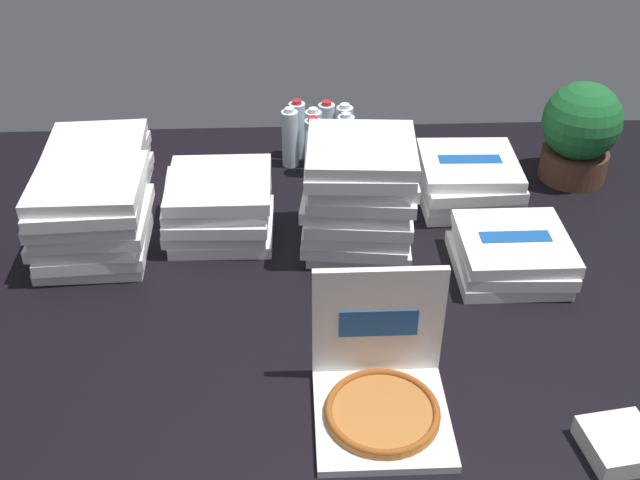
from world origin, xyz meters
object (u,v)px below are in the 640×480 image
(open_pizza_box, at_px, (381,388))
(water_bottle_0, at_px, (314,138))
(pizza_stack_left_mid, at_px, (468,181))
(potted_plant, at_px, (580,131))
(pizza_stack_center_near, at_px, (91,217))
(pizza_stack_center_far, at_px, (219,206))
(pizza_stack_right_mid, at_px, (511,254))
(water_bottle_6, at_px, (297,130))
(water_bottle_1, at_px, (313,147))
(pizza_stack_right_near, at_px, (359,195))
(water_bottle_2, at_px, (344,134))
(water_bottle_3, at_px, (290,138))
(pizza_stack_right_far, at_px, (98,167))
(napkin_pile, at_px, (619,444))
(water_bottle_4, at_px, (327,131))
(water_bottle_5, at_px, (346,144))

(open_pizza_box, relative_size, water_bottle_0, 1.50)
(pizza_stack_left_mid, xyz_separation_m, potted_plant, (0.45, 0.16, 0.12))
(pizza_stack_center_near, bearing_deg, water_bottle_0, 38.26)
(pizza_stack_center_far, xyz_separation_m, pizza_stack_right_mid, (0.97, -0.27, -0.04))
(water_bottle_6, bearing_deg, pizza_stack_left_mid, -31.02)
(pizza_stack_center_far, relative_size, water_bottle_1, 1.51)
(pizza_stack_right_mid, relative_size, pizza_stack_left_mid, 0.97)
(pizza_stack_right_near, xyz_separation_m, water_bottle_1, (-0.14, 0.49, -0.07))
(water_bottle_1, relative_size, water_bottle_2, 1.00)
(water_bottle_3, bearing_deg, pizza_stack_right_near, -68.41)
(pizza_stack_right_far, xyz_separation_m, napkin_pile, (1.53, -1.34, -0.08))
(pizza_stack_left_mid, distance_m, water_bottle_4, 0.63)
(water_bottle_3, distance_m, water_bottle_6, 0.08)
(pizza_stack_left_mid, bearing_deg, water_bottle_5, 150.35)
(water_bottle_0, bearing_deg, open_pizza_box, -84.48)
(open_pizza_box, xyz_separation_m, napkin_pile, (0.58, -0.17, -0.04))
(pizza_stack_right_mid, relative_size, potted_plant, 0.94)
(pizza_stack_right_far, xyz_separation_m, water_bottle_5, (0.95, 0.13, 0.01))
(pizza_stack_center_near, distance_m, water_bottle_0, 0.97)
(pizza_stack_right_near, xyz_separation_m, water_bottle_4, (-0.08, 0.63, -0.07))
(water_bottle_3, height_order, water_bottle_6, same)
(pizza_stack_center_far, relative_size, water_bottle_0, 1.51)
(pizza_stack_center_far, height_order, pizza_stack_right_mid, pizza_stack_center_far)
(water_bottle_0, distance_m, water_bottle_3, 0.09)
(pizza_stack_center_near, relative_size, water_bottle_0, 1.54)
(pizza_stack_left_mid, height_order, water_bottle_6, water_bottle_6)
(pizza_stack_right_far, height_order, napkin_pile, pizza_stack_right_far)
(pizza_stack_right_far, relative_size, water_bottle_2, 1.53)
(water_bottle_4, bearing_deg, water_bottle_1, -112.75)
(water_bottle_5, relative_size, napkin_pile, 1.48)
(water_bottle_3, bearing_deg, pizza_stack_center_far, -117.80)
(pizza_stack_center_far, bearing_deg, napkin_pile, -44.53)
(open_pizza_box, xyz_separation_m, water_bottle_6, (-0.20, 1.42, 0.05))
(pizza_stack_right_near, relative_size, napkin_pile, 2.40)
(pizza_stack_center_near, relative_size, pizza_stack_right_mid, 1.04)
(pizza_stack_left_mid, xyz_separation_m, pizza_stack_right_far, (-1.39, 0.13, 0.02))
(pizza_stack_right_near, distance_m, potted_plant, 0.98)
(pizza_stack_center_near, height_order, water_bottle_2, pizza_stack_center_near)
(water_bottle_6, bearing_deg, open_pizza_box, -82.14)
(pizza_stack_right_mid, relative_size, water_bottle_4, 1.49)
(open_pizza_box, bearing_deg, water_bottle_6, 97.86)
(pizza_stack_center_near, height_order, pizza_stack_right_near, pizza_stack_right_near)
(pizza_stack_center_near, xyz_separation_m, potted_plant, (1.78, 0.46, 0.05))
(pizza_stack_center_far, bearing_deg, pizza_stack_center_near, -163.26)
(pizza_stack_left_mid, height_order, water_bottle_5, water_bottle_5)
(pizza_stack_left_mid, relative_size, pizza_stack_right_far, 1.00)
(water_bottle_2, bearing_deg, pizza_stack_center_far, -132.88)
(water_bottle_4, bearing_deg, potted_plant, -12.14)
(open_pizza_box, distance_m, pizza_stack_center_far, 0.99)
(open_pizza_box, bearing_deg, potted_plant, 53.40)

